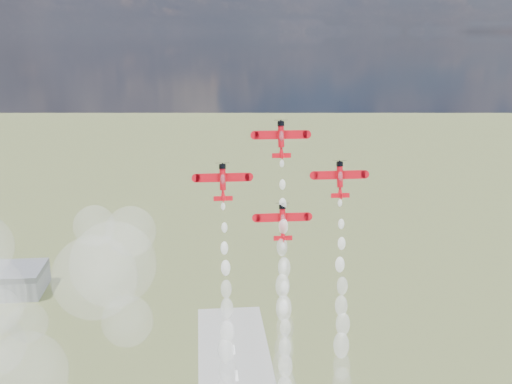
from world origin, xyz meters
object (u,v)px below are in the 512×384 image
object	(u,v)px
plane_lead	(281,138)
plane_slot	(283,221)
plane_left	(223,181)
plane_right	(340,179)

from	to	relation	value
plane_lead	plane_slot	size ratio (longest dim) A/B	1.00
plane_left	plane_slot	xyz separation A→B (m)	(13.67, -2.01, -9.35)
plane_right	plane_slot	size ratio (longest dim) A/B	1.00
plane_left	plane_slot	size ratio (longest dim) A/B	1.00
plane_slot	plane_lead	bearing A→B (deg)	90.00
plane_lead	plane_left	distance (m)	16.68
plane_lead	plane_slot	world-z (taller)	plane_lead
plane_lead	plane_left	world-z (taller)	plane_lead
plane_right	plane_slot	xyz separation A→B (m)	(-13.67, -2.01, -9.35)
plane_lead	plane_right	bearing A→B (deg)	-8.38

